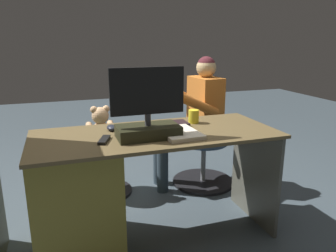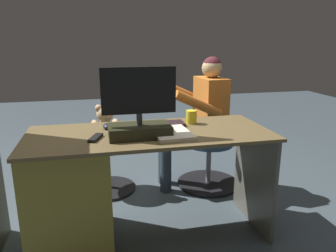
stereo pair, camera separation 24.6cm
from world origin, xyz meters
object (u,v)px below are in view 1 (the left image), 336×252
at_px(cup, 194,116).
at_px(visitor_chair, 203,158).
at_px(person, 195,114).
at_px(monitor, 148,117).
at_px(keyboard, 157,125).
at_px(teddy_bear, 101,127).
at_px(computer_mouse, 112,128).
at_px(office_chair_teddy, 103,164).
at_px(tv_remote, 104,140).
at_px(desk, 93,192).

bearing_deg(cup, visitor_chair, -122.46).
bearing_deg(person, monitor, 50.32).
bearing_deg(keyboard, teddy_bear, -64.47).
bearing_deg(person, computer_mouse, 33.42).
height_order(cup, office_chair_teddy, cup).
bearing_deg(visitor_chair, monitor, 46.04).
distance_m(monitor, tv_remote, 0.29).
bearing_deg(cup, tv_remote, 19.12).
relative_size(office_chair_teddy, teddy_bear, 1.45).
bearing_deg(teddy_bear, keyboard, 115.53).
distance_m(keyboard, computer_mouse, 0.31).
relative_size(keyboard, visitor_chair, 0.75).
bearing_deg(tv_remote, teddy_bear, -75.06).
relative_size(keyboard, person, 0.36).
xyz_separation_m(desk, computer_mouse, (-0.16, -0.14, 0.36)).
relative_size(tv_remote, person, 0.13).
xyz_separation_m(computer_mouse, cup, (-0.58, -0.01, 0.03)).
distance_m(keyboard, person, 0.75).
height_order(cup, person, person).
relative_size(teddy_bear, person, 0.28).
bearing_deg(computer_mouse, cup, -179.24).
xyz_separation_m(teddy_bear, person, (-0.81, 0.09, 0.08)).
bearing_deg(tv_remote, visitor_chair, -122.35).
xyz_separation_m(desk, person, (-0.97, -0.68, 0.28)).
height_order(computer_mouse, office_chair_teddy, computer_mouse).
distance_m(keyboard, cup, 0.27).
distance_m(tv_remote, teddy_bear, 0.87).
height_order(keyboard, computer_mouse, computer_mouse).
height_order(desk, office_chair_teddy, desk).
height_order(monitor, teddy_bear, monitor).
relative_size(monitor, cup, 4.75).
height_order(monitor, tv_remote, monitor).
xyz_separation_m(cup, teddy_bear, (0.57, -0.62, -0.19)).
bearing_deg(visitor_chair, office_chair_teddy, -5.75).
height_order(desk, monitor, monitor).
distance_m(cup, teddy_bear, 0.87).
distance_m(computer_mouse, office_chair_teddy, 0.79).
distance_m(tv_remote, office_chair_teddy, 0.97).
height_order(tv_remote, teddy_bear, teddy_bear).
height_order(visitor_chair, person, person).
xyz_separation_m(cup, visitor_chair, (-0.33, -0.52, -0.54)).
distance_m(desk, visitor_chair, 1.27).
relative_size(desk, monitor, 3.49).
bearing_deg(teddy_bear, monitor, 101.83).
height_order(desk, person, person).
xyz_separation_m(cup, office_chair_teddy, (0.57, -0.61, -0.52)).
bearing_deg(tv_remote, office_chair_teddy, -75.14).
distance_m(monitor, person, 1.01).
distance_m(monitor, office_chair_teddy, 1.05).
bearing_deg(tv_remote, person, -119.22).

